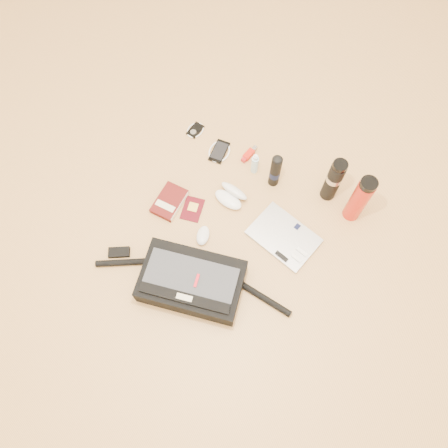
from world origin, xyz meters
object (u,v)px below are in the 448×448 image
(laptop, at_px, (284,237))
(book, at_px, (170,202))
(thermos_black, at_px, (334,180))
(thermos_red, at_px, (359,199))
(messenger_bag, at_px, (191,281))

(laptop, distance_m, book, 0.55)
(book, bearing_deg, thermos_black, 30.97)
(book, relative_size, thermos_red, 0.59)
(book, distance_m, thermos_red, 0.84)
(laptop, relative_size, thermos_red, 1.14)
(messenger_bag, bearing_deg, thermos_black, 50.08)
(messenger_bag, height_order, thermos_red, thermos_red)
(messenger_bag, xyz_separation_m, book, (-0.28, 0.30, -0.04))
(laptop, distance_m, thermos_red, 0.36)
(thermos_red, bearing_deg, book, -157.40)
(book, distance_m, thermos_black, 0.74)
(messenger_bag, distance_m, book, 0.41)
(laptop, height_order, book, book)
(messenger_bag, xyz_separation_m, thermos_red, (0.49, 0.62, 0.09))
(book, relative_size, thermos_black, 0.65)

